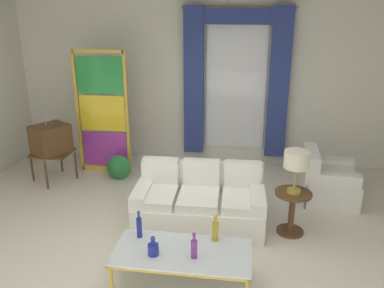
{
  "coord_description": "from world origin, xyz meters",
  "views": [
    {
      "loc": [
        0.84,
        -4.26,
        2.89
      ],
      "look_at": [
        0.07,
        0.9,
        1.05
      ],
      "focal_mm": 36.86,
      "sensor_mm": 36.0,
      "label": 1
    }
  ],
  "objects_px": {
    "bottle_amber_squat": "(215,230)",
    "bottle_blue_decanter": "(139,226)",
    "bottle_crystal_tall": "(194,248)",
    "armchair_white": "(326,183)",
    "peacock_figurine": "(117,169)",
    "coffee_table": "(182,254)",
    "vintage_tv": "(51,140)",
    "couch_white_long": "(200,202)",
    "table_lamp_brass": "(296,161)",
    "round_side_table": "(292,209)",
    "stained_glass_divider": "(103,116)",
    "bottle_ruby_flask": "(153,248)"
  },
  "relations": [
    {
      "from": "round_side_table",
      "to": "table_lamp_brass",
      "type": "relative_size",
      "value": 1.04
    },
    {
      "from": "coffee_table",
      "to": "bottle_crystal_tall",
      "type": "xyz_separation_m",
      "value": [
        0.14,
        -0.09,
        0.15
      ]
    },
    {
      "from": "coffee_table",
      "to": "bottle_amber_squat",
      "type": "distance_m",
      "value": 0.45
    },
    {
      "from": "bottle_blue_decanter",
      "to": "armchair_white",
      "type": "xyz_separation_m",
      "value": [
        2.39,
        2.09,
        -0.26
      ]
    },
    {
      "from": "round_side_table",
      "to": "bottle_crystal_tall",
      "type": "bearing_deg",
      "value": -130.21
    },
    {
      "from": "coffee_table",
      "to": "bottle_blue_decanter",
      "type": "xyz_separation_m",
      "value": [
        -0.53,
        0.2,
        0.17
      ]
    },
    {
      "from": "bottle_ruby_flask",
      "to": "peacock_figurine",
      "type": "distance_m",
      "value": 2.9
    },
    {
      "from": "peacock_figurine",
      "to": "bottle_crystal_tall",
      "type": "bearing_deg",
      "value": -56.12
    },
    {
      "from": "table_lamp_brass",
      "to": "bottle_ruby_flask",
      "type": "bearing_deg",
      "value": -139.19
    },
    {
      "from": "peacock_figurine",
      "to": "round_side_table",
      "type": "relative_size",
      "value": 1.01
    },
    {
      "from": "round_side_table",
      "to": "couch_white_long",
      "type": "bearing_deg",
      "value": 174.78
    },
    {
      "from": "coffee_table",
      "to": "peacock_figurine",
      "type": "relative_size",
      "value": 2.45
    },
    {
      "from": "vintage_tv",
      "to": "armchair_white",
      "type": "bearing_deg",
      "value": -0.97
    },
    {
      "from": "bottle_ruby_flask",
      "to": "peacock_figurine",
      "type": "bearing_deg",
      "value": 116.62
    },
    {
      "from": "bottle_blue_decanter",
      "to": "armchair_white",
      "type": "bearing_deg",
      "value": 41.14
    },
    {
      "from": "coffee_table",
      "to": "armchair_white",
      "type": "xyz_separation_m",
      "value": [
        1.86,
        2.29,
        -0.09
      ]
    },
    {
      "from": "armchair_white",
      "to": "bottle_ruby_flask",
      "type": "bearing_deg",
      "value": -132.01
    },
    {
      "from": "bottle_blue_decanter",
      "to": "table_lamp_brass",
      "type": "xyz_separation_m",
      "value": [
        1.78,
        1.03,
        0.48
      ]
    },
    {
      "from": "vintage_tv",
      "to": "bottle_blue_decanter",
      "type": "bearing_deg",
      "value": -45.21
    },
    {
      "from": "couch_white_long",
      "to": "coffee_table",
      "type": "bearing_deg",
      "value": -90.6
    },
    {
      "from": "bottle_crystal_tall",
      "to": "stained_glass_divider",
      "type": "xyz_separation_m",
      "value": [
        -2.06,
        2.96,
        0.53
      ]
    },
    {
      "from": "bottle_blue_decanter",
      "to": "vintage_tv",
      "type": "distance_m",
      "value": 3.06
    },
    {
      "from": "table_lamp_brass",
      "to": "armchair_white",
      "type": "bearing_deg",
      "value": 60.1
    },
    {
      "from": "peacock_figurine",
      "to": "round_side_table",
      "type": "bearing_deg",
      "value": -23.68
    },
    {
      "from": "vintage_tv",
      "to": "table_lamp_brass",
      "type": "relative_size",
      "value": 2.36
    },
    {
      "from": "bottle_amber_squat",
      "to": "round_side_table",
      "type": "relative_size",
      "value": 0.55
    },
    {
      "from": "vintage_tv",
      "to": "stained_glass_divider",
      "type": "distance_m",
      "value": 0.97
    },
    {
      "from": "table_lamp_brass",
      "to": "vintage_tv",
      "type": "bearing_deg",
      "value": 163.92
    },
    {
      "from": "bottle_crystal_tall",
      "to": "armchair_white",
      "type": "bearing_deg",
      "value": 54.05
    },
    {
      "from": "round_side_table",
      "to": "table_lamp_brass",
      "type": "bearing_deg",
      "value": 0.0
    },
    {
      "from": "bottle_amber_squat",
      "to": "bottle_blue_decanter",
      "type": "bearing_deg",
      "value": -176.1
    },
    {
      "from": "vintage_tv",
      "to": "peacock_figurine",
      "type": "xyz_separation_m",
      "value": [
        1.09,
        0.11,
        -0.51
      ]
    },
    {
      "from": "coffee_table",
      "to": "table_lamp_brass",
      "type": "distance_m",
      "value": 1.88
    },
    {
      "from": "coffee_table",
      "to": "armchair_white",
      "type": "relative_size",
      "value": 1.71
    },
    {
      "from": "bottle_ruby_flask",
      "to": "peacock_figurine",
      "type": "height_order",
      "value": "bottle_ruby_flask"
    },
    {
      "from": "bottle_ruby_flask",
      "to": "vintage_tv",
      "type": "distance_m",
      "value": 3.44
    },
    {
      "from": "vintage_tv",
      "to": "round_side_table",
      "type": "relative_size",
      "value": 2.26
    },
    {
      "from": "bottle_ruby_flask",
      "to": "stained_glass_divider",
      "type": "distance_m",
      "value": 3.44
    },
    {
      "from": "peacock_figurine",
      "to": "coffee_table",
      "type": "bearing_deg",
      "value": -57.38
    },
    {
      "from": "round_side_table",
      "to": "peacock_figurine",
      "type": "bearing_deg",
      "value": 156.32
    },
    {
      "from": "bottle_blue_decanter",
      "to": "table_lamp_brass",
      "type": "distance_m",
      "value": 2.12
    },
    {
      "from": "vintage_tv",
      "to": "armchair_white",
      "type": "xyz_separation_m",
      "value": [
        4.54,
        -0.08,
        -0.44
      ]
    },
    {
      "from": "bottle_blue_decanter",
      "to": "round_side_table",
      "type": "distance_m",
      "value": 2.07
    },
    {
      "from": "bottle_amber_squat",
      "to": "stained_glass_divider",
      "type": "relative_size",
      "value": 0.15
    },
    {
      "from": "bottle_blue_decanter",
      "to": "bottle_ruby_flask",
      "type": "height_order",
      "value": "bottle_blue_decanter"
    },
    {
      "from": "peacock_figurine",
      "to": "table_lamp_brass",
      "type": "height_order",
      "value": "table_lamp_brass"
    },
    {
      "from": "coffee_table",
      "to": "armchair_white",
      "type": "distance_m",
      "value": 2.95
    },
    {
      "from": "bottle_blue_decanter",
      "to": "bottle_ruby_flask",
      "type": "relative_size",
      "value": 1.5
    },
    {
      "from": "coffee_table",
      "to": "bottle_crystal_tall",
      "type": "relative_size",
      "value": 4.95
    },
    {
      "from": "armchair_white",
      "to": "round_side_table",
      "type": "height_order",
      "value": "armchair_white"
    }
  ]
}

